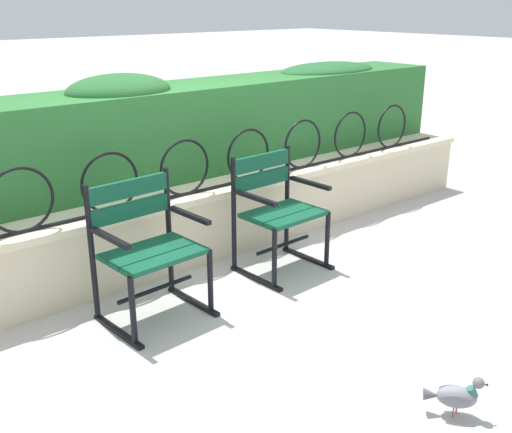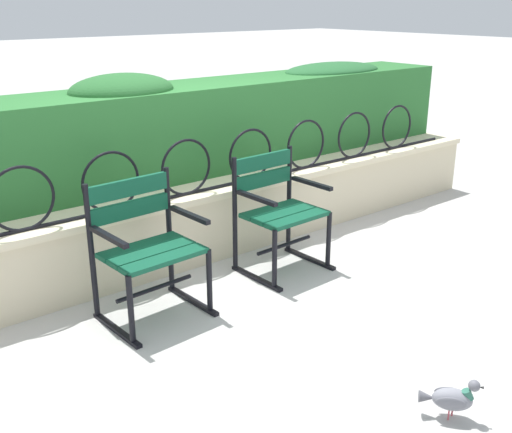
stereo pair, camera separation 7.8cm
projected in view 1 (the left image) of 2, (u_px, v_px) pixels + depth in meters
The scene contains 7 objects.
ground_plane at pixel (265, 296), 4.15m from camera, with size 60.00×60.00×0.00m, color #B7B5AF.
stone_wall at pixel (192, 224), 4.68m from camera, with size 6.34×0.41×0.55m.
iron_arch_fence at pixel (186, 170), 4.41m from camera, with size 5.82×0.02×0.42m.
hedge_row at pixel (153, 129), 4.83m from camera, with size 6.22×0.68×0.84m.
park_chair_left at pixel (146, 246), 3.77m from camera, with size 0.64×0.55×0.88m.
park_chair_right at pixel (276, 208), 4.46m from camera, with size 0.60×0.54×0.86m.
pigeon_near_chairs at pixel (456, 396), 2.92m from camera, with size 0.22×0.25×0.22m.
Camera 1 is at (-2.45, -2.81, 1.90)m, focal length 42.76 mm.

